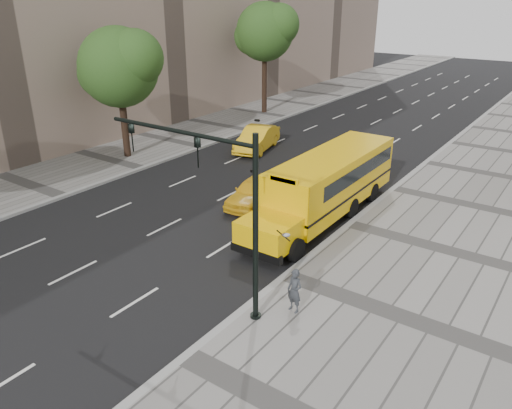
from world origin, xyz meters
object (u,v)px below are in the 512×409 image
Objects in this scene: tree_b at (119,67)px; taxi_near at (254,192)px; taxi_far at (257,139)px; school_bus at (329,181)px; tree_c at (266,31)px; pedestrian at (295,291)px; traffic_signal at (219,198)px.

taxi_near is (11.24, -1.58, -5.17)m from tree_b.
tree_b is 12.47m from taxi_near.
school_bus is at bearing -51.55° from taxi_far.
tree_c reaches higher than taxi_near.
tree_c is at bearing 132.07° from school_bus.
pedestrian is (12.01, -14.97, 0.13)m from taxi_far.
tree_c is 12.85m from taxi_far.
tree_b is 1.69× the size of taxi_far.
taxi_near is at bearing -7.98° from tree_b.
taxi_far is 19.03m from traffic_signal.
school_bus is (14.91, -0.53, -4.11)m from tree_b.
taxi_far is at bearing 138.97° from pedestrian.
taxi_near is 9.65m from pedestrian.
tree_c is 30.13m from traffic_signal.
pedestrian is at bearing -25.68° from tree_b.
pedestrian is (17.87, -24.57, -6.10)m from tree_c.
taxi_far is (-9.06, 6.91, -0.96)m from school_bus.
tree_b is 0.72× the size of school_bus.
tree_b is at bearing 164.89° from taxi_near.
tree_c is 6.01× the size of pedestrian.
taxi_near is (-3.67, -1.04, -1.07)m from school_bus.
tree_c is at bearing 121.35° from traffic_signal.
tree_b is 0.88× the size of tree_c.
taxi_far is (-5.39, 7.96, 0.11)m from taxi_near.
tree_c is 0.82× the size of school_bus.
school_bus reaches higher than pedestrian.
pedestrian is at bearing -53.75° from taxi_near.
taxi_near is at bearing -70.09° from taxi_far.
school_bus is 3.96m from taxi_near.
taxi_far is 19.20m from pedestrian.
school_bus is 2.36× the size of taxi_far.
tree_c is 22.86m from school_bus.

